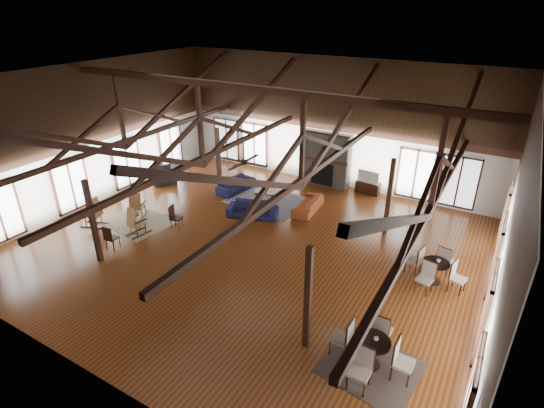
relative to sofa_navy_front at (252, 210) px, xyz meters
The scene contains 31 objects.
floor 2.36m from the sofa_navy_front, 58.94° to the right, with size 16.00×16.00×0.00m, color brown.
ceiling 6.16m from the sofa_navy_front, 58.94° to the right, with size 16.00×14.00×0.02m, color black.
wall_back 5.80m from the sofa_navy_front, 76.39° to the left, with size 16.00×0.02×6.00m, color silver.
wall_front 9.48m from the sofa_navy_front, 82.36° to the right, with size 16.00×0.02×6.00m, color silver.
wall_left 7.58m from the sofa_navy_front, 163.54° to the right, with size 0.02×14.00×6.00m, color silver.
wall_right 9.80m from the sofa_navy_front, 12.29° to the right, with size 0.02×14.00×6.00m, color silver.
roof_truss 4.40m from the sofa_navy_front, 58.94° to the right, with size 15.60×14.07×3.14m.
post_grid 2.64m from the sofa_navy_front, 58.94° to the right, with size 8.16×7.16×3.05m.
fireplace 4.92m from the sofa_navy_front, 75.47° to the left, with size 2.50×0.69×2.60m.
ceiling_fan 4.87m from the sofa_navy_front, 60.39° to the right, with size 1.60×1.60×0.75m.
sofa_navy_front is the anchor object (origin of this frame).
sofa_navy_left 2.80m from the sofa_navy_front, 138.55° to the left, with size 0.80×2.04×0.60m, color #131534.
sofa_orange 2.44m from the sofa_navy_front, 43.30° to the left, with size 0.78×1.99×0.58m, color brown.
coffee_table 1.71m from the sofa_navy_front, 100.38° to the left, with size 1.16×0.77×0.41m.
vase 1.62m from the sofa_navy_front, 101.22° to the left, with size 0.19×0.19×0.20m, color #B2B2B2.
armchair 5.87m from the sofa_navy_front, behind, with size 1.18×1.03×0.77m, color #28282A.
side_table_lamp 6.53m from the sofa_navy_front, 168.29° to the left, with size 0.44×0.44×1.13m.
rocking_chair_a 4.80m from the sofa_navy_front, 148.83° to the right, with size 0.80×0.99×1.13m.
rocking_chair_b 4.72m from the sofa_navy_front, 130.42° to the right, with size 0.61×0.96×1.16m.
rocking_chair_c 6.32m from the sofa_navy_front, 142.15° to the right, with size 1.06×0.78×1.22m.
side_chair_a 3.22m from the sofa_navy_front, 131.74° to the right, with size 0.50×0.50×0.97m.
side_chair_b 5.68m from the sofa_navy_front, 122.11° to the right, with size 0.44×0.44×0.96m.
cafe_table_near 8.70m from the sofa_navy_front, 37.70° to the right, with size 2.10×2.10×1.10m.
cafe_table_far 7.59m from the sofa_navy_front, ahead, with size 1.99×1.99×1.02m.
cup_near 8.73m from the sofa_navy_front, 37.10° to the right, with size 0.11×0.11×0.09m, color #B2B2B2.
cup_far 7.64m from the sofa_navy_front, ahead, with size 0.12×0.12×0.10m, color #B2B2B2.
tv_console 5.83m from the sofa_navy_front, 54.48° to the left, with size 1.10×0.41×0.55m, color black.
television 5.86m from the sofa_navy_front, 54.33° to the left, with size 1.02×0.13×0.59m, color #B2B2B2.
rug_tan 4.73m from the sofa_navy_front, 143.58° to the right, with size 2.68×2.11×0.01m, color tan.
rug_navy 1.67m from the sofa_navy_front, 97.46° to the left, with size 3.42×2.57×0.01m, color #171A42.
rug_dark 8.80m from the sofa_navy_front, 37.70° to the right, with size 2.23×2.03×0.01m, color black.
Camera 1 is at (7.50, -11.27, 8.27)m, focal length 28.00 mm.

